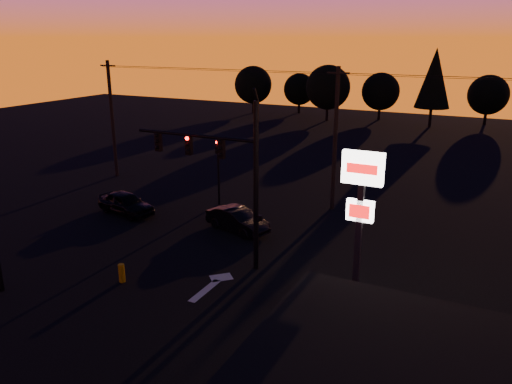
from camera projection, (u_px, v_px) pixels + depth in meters
ground at (183, 298)px, 21.24m from camera, size 120.00×120.00×0.00m
lane_arrow at (213, 284)px, 22.45m from camera, size 1.20×3.10×0.01m
traffic_signal_mast at (225, 165)px, 23.22m from camera, size 6.79×0.52×8.58m
secondary_signal at (218, 163)px, 32.33m from camera, size 0.30×0.31×4.35m
pylon_sign at (361, 202)px, 18.06m from camera, size 1.50×0.28×6.80m
utility_pole_0 at (112, 119)px, 38.67m from camera, size 1.40×0.26×9.00m
utility_pole_1 at (335, 139)px, 30.97m from camera, size 1.40×0.26×9.00m
power_wires at (338, 73)px, 29.79m from camera, size 36.00×1.22×0.07m
bollard at (122, 273)px, 22.56m from camera, size 0.29×0.29×0.86m
tree_0 at (253, 85)px, 72.13m from camera, size 5.36×5.36×6.74m
tree_1 at (299, 89)px, 72.31m from camera, size 4.54×4.54×5.71m
tree_2 at (328, 87)px, 65.20m from camera, size 5.77×5.78×7.26m
tree_3 at (381, 91)px, 66.23m from camera, size 4.95×4.95×6.22m
tree_4 at (434, 78)px, 60.03m from camera, size 4.18×4.18×9.50m
tree_5 at (488, 95)px, 62.38m from camera, size 4.95×4.95×6.22m
car_left at (126, 203)px, 31.26m from camera, size 4.33×2.41×1.39m
car_mid at (237, 220)px, 28.51m from camera, size 4.23×2.49×1.32m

